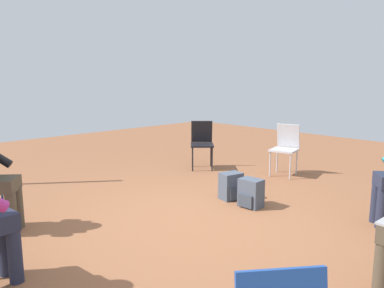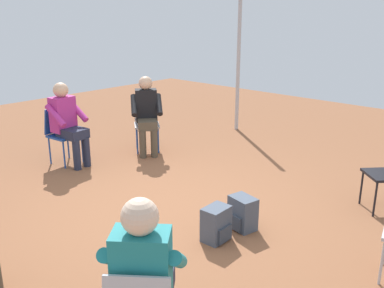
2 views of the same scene
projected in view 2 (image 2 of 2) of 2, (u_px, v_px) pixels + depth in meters
ground_plane at (167, 210)px, 5.02m from camera, size 14.43×14.43×0.00m
chair_southwest at (147, 121)px, 7.07m from camera, size 0.58×0.58×0.85m
chair_south at (61, 131)px, 6.45m from camera, size 0.44×0.48×0.85m
person_in_magenta at (67, 120)px, 6.30m from camera, size 0.53×0.55×1.24m
person_in_teal at (145, 274)px, 2.62m from camera, size 0.63×0.63×1.24m
person_in_black at (147, 111)px, 6.85m from camera, size 0.63×0.63×1.24m
backpack_near_laptop_user at (216, 226)px, 4.32m from camera, size 0.29×0.26×0.36m
backpack_by_empty_chair at (243, 215)px, 4.55m from camera, size 0.29×0.32×0.36m
tent_pole_far at (238, 67)px, 8.07m from camera, size 0.07×0.07×2.42m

